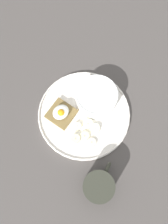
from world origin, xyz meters
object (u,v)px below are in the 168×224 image
object	(u,v)px
poached_egg	(61,112)
banana_slice_inner	(77,126)
banana_slice_back	(92,142)
toast_slice	(61,114)
banana_slice_outer	(88,124)
banana_slice_right	(76,139)
banana_slice_left	(95,128)
coffee_mug	(98,186)
oatmeal_bowl	(96,97)
banana_slice_front	(85,136)

from	to	relation	value
poached_egg	banana_slice_inner	distance (cm)	7.10
banana_slice_back	banana_slice_inner	bearing A→B (deg)	-91.13
toast_slice	banana_slice_inner	size ratio (longest dim) A/B	2.61
toast_slice	banana_slice_outer	bearing A→B (deg)	116.65
banana_slice_back	banana_slice_right	bearing A→B (deg)	-54.58
banana_slice_back	banana_slice_right	distance (cm)	5.28
banana_slice_left	poached_egg	bearing A→B (deg)	-65.71
poached_egg	banana_slice_right	size ratio (longest dim) A/B	1.59
coffee_mug	poached_egg	bearing A→B (deg)	-104.74
coffee_mug	oatmeal_bowl	bearing A→B (deg)	-131.97
banana_slice_inner	banana_slice_left	bearing A→B (deg)	130.43
banana_slice_left	banana_slice_right	size ratio (longest dim) A/B	1.29
banana_slice_left	coffee_mug	bearing A→B (deg)	49.66
toast_slice	banana_slice_right	distance (cm)	9.62
banana_slice_front	banana_slice_outer	xyz separation A→B (cm)	(-3.52, -2.16, 0.05)
oatmeal_bowl	toast_slice	distance (cm)	12.85
banana_slice_inner	poached_egg	bearing A→B (deg)	-79.73
banana_slice_front	coffee_mug	size ratio (longest dim) A/B	0.37
banana_slice_left	oatmeal_bowl	bearing A→B (deg)	-134.81
poached_egg	oatmeal_bowl	bearing A→B (deg)	162.31
toast_slice	banana_slice_outer	world-z (taller)	toast_slice
banana_slice_right	banana_slice_inner	size ratio (longest dim) A/B	0.92
poached_egg	banana_slice_outer	size ratio (longest dim) A/B	1.39
banana_slice_inner	banana_slice_front	bearing A→B (deg)	83.88
banana_slice_left	banana_slice_outer	bearing A→B (deg)	-75.27
banana_slice_front	banana_slice_right	xyz separation A→B (cm)	(2.77, -1.24, 0.27)
toast_slice	poached_egg	distance (cm)	2.10
toast_slice	coffee_mug	world-z (taller)	coffee_mug
banana_slice_right	poached_egg	bearing A→B (deg)	-102.10
oatmeal_bowl	banana_slice_inner	world-z (taller)	oatmeal_bowl
banana_slice_right	banana_slice_inner	xyz separation A→B (cm)	(-3.19, -2.75, -0.24)
poached_egg	banana_slice_inner	world-z (taller)	poached_egg
toast_slice	banana_slice_front	world-z (taller)	toast_slice
banana_slice_outer	coffee_mug	size ratio (longest dim) A/B	0.33
oatmeal_bowl	coffee_mug	xyz separation A→B (cm)	(18.53, 20.61, 0.51)
toast_slice	banana_slice_outer	distance (cm)	9.50
oatmeal_bowl	banana_slice_back	size ratio (longest dim) A/B	3.96
banana_slice_inner	banana_slice_outer	distance (cm)	3.59
toast_slice	banana_slice_back	size ratio (longest dim) A/B	2.82
oatmeal_bowl	banana_slice_outer	bearing A→B (deg)	30.24
banana_slice_left	banana_slice_right	bearing A→B (deg)	-13.63
coffee_mug	banana_slice_outer	bearing A→B (deg)	-123.75
banana_slice_back	banana_slice_inner	world-z (taller)	same
banana_slice_front	banana_slice_back	xyz separation A→B (cm)	(-0.29, 3.06, 0.01)
banana_slice_back	poached_egg	bearing A→B (deg)	-85.58
banana_slice_right	coffee_mug	xyz separation A→B (cm)	(4.44, 15.13, 2.53)
poached_egg	coffee_mug	xyz separation A→B (cm)	(6.44, 24.46, 0.40)
banana_slice_right	coffee_mug	bearing A→B (deg)	73.66
poached_egg	banana_slice_left	distance (cm)	12.32
banana_slice_front	coffee_mug	xyz separation A→B (cm)	(7.20, 13.89, 2.80)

